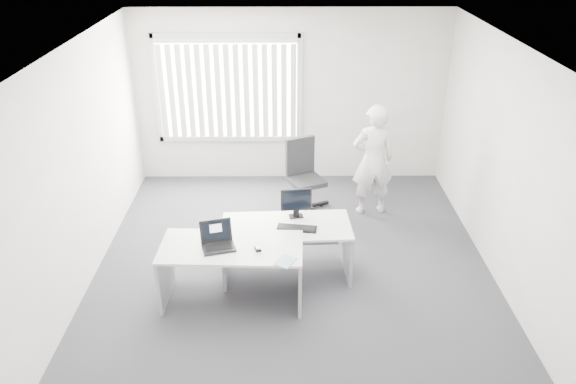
{
  "coord_description": "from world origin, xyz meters",
  "views": [
    {
      "loc": [
        -0.11,
        -5.74,
        4.11
      ],
      "look_at": [
        -0.07,
        0.15,
        1.13
      ],
      "focal_mm": 35.0,
      "sensor_mm": 36.0,
      "label": 1
    }
  ],
  "objects_px": {
    "desk_near": "(232,261)",
    "desk_far": "(287,239)",
    "office_chair": "(305,188)",
    "laptop": "(218,238)",
    "monitor": "(296,203)",
    "person": "(373,160)"
  },
  "relations": [
    {
      "from": "desk_near",
      "to": "desk_far",
      "type": "xyz_separation_m",
      "value": [
        0.62,
        0.5,
        -0.02
      ]
    },
    {
      "from": "desk_far",
      "to": "office_chair",
      "type": "relative_size",
      "value": 1.44
    },
    {
      "from": "desk_near",
      "to": "office_chair",
      "type": "xyz_separation_m",
      "value": [
        0.91,
        2.25,
        -0.18
      ]
    },
    {
      "from": "desk_far",
      "to": "laptop",
      "type": "height_order",
      "value": "laptop"
    },
    {
      "from": "laptop",
      "to": "monitor",
      "type": "relative_size",
      "value": 0.94
    },
    {
      "from": "laptop",
      "to": "monitor",
      "type": "distance_m",
      "value": 1.16
    },
    {
      "from": "laptop",
      "to": "person",
      "type": "bearing_deg",
      "value": 31.43
    },
    {
      "from": "office_chair",
      "to": "laptop",
      "type": "xyz_separation_m",
      "value": [
        -1.04,
        -2.3,
        0.53
      ]
    },
    {
      "from": "laptop",
      "to": "monitor",
      "type": "height_order",
      "value": "monitor"
    },
    {
      "from": "desk_far",
      "to": "laptop",
      "type": "distance_m",
      "value": 1.0
    },
    {
      "from": "desk_near",
      "to": "office_chair",
      "type": "height_order",
      "value": "office_chair"
    },
    {
      "from": "monitor",
      "to": "desk_near",
      "type": "bearing_deg",
      "value": -143.26
    },
    {
      "from": "person",
      "to": "office_chair",
      "type": "bearing_deg",
      "value": -14.85
    },
    {
      "from": "desk_far",
      "to": "monitor",
      "type": "bearing_deg",
      "value": 57.99
    },
    {
      "from": "desk_far",
      "to": "office_chair",
      "type": "distance_m",
      "value": 1.77
    },
    {
      "from": "desk_near",
      "to": "person",
      "type": "distance_m",
      "value": 2.86
    },
    {
      "from": "desk_near",
      "to": "person",
      "type": "height_order",
      "value": "person"
    },
    {
      "from": "office_chair",
      "to": "laptop",
      "type": "relative_size",
      "value": 3.08
    },
    {
      "from": "office_chair",
      "to": "person",
      "type": "distance_m",
      "value": 1.11
    },
    {
      "from": "monitor",
      "to": "person",
      "type": "bearing_deg",
      "value": 43.74
    },
    {
      "from": "person",
      "to": "monitor",
      "type": "height_order",
      "value": "person"
    },
    {
      "from": "desk_near",
      "to": "person",
      "type": "bearing_deg",
      "value": 50.56
    }
  ]
}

